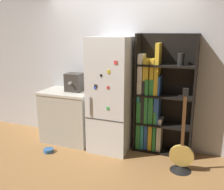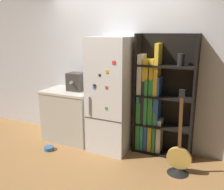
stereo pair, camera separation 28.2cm
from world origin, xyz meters
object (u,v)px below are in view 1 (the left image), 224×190
(espresso_machine, at_px, (75,82))
(bookshelf, at_px, (156,101))
(guitar, at_px, (181,159))
(refrigerator, at_px, (111,95))
(pet_bowl, at_px, (48,150))

(espresso_machine, bearing_deg, bookshelf, 4.97)
(espresso_machine, relative_size, guitar, 0.25)
(refrigerator, height_order, espresso_machine, refrigerator)
(bookshelf, bearing_deg, espresso_machine, -175.03)
(bookshelf, height_order, pet_bowl, bookshelf)
(espresso_machine, bearing_deg, guitar, -11.72)
(espresso_machine, bearing_deg, refrigerator, -5.55)
(refrigerator, distance_m, pet_bowl, 1.38)
(refrigerator, distance_m, espresso_machine, 0.72)
(refrigerator, distance_m, guitar, 1.44)
(bookshelf, distance_m, espresso_machine, 1.42)
(refrigerator, height_order, pet_bowl, refrigerator)
(bookshelf, height_order, espresso_machine, bookshelf)
(bookshelf, height_order, guitar, bookshelf)
(guitar, bearing_deg, refrigerator, 164.74)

